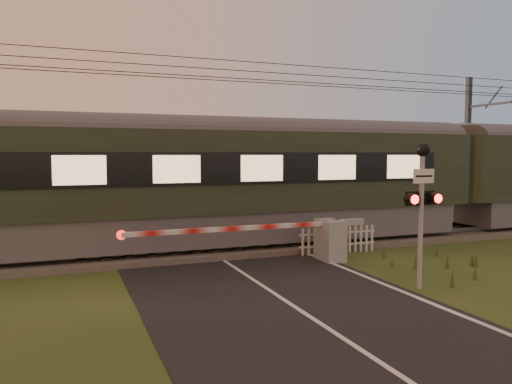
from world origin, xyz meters
name	(u,v)px	position (x,y,z in m)	size (l,w,h in m)	color
ground	(297,309)	(0.00, 0.00, 0.00)	(160.00, 160.00, 0.00)	#243E18
road	(303,312)	(0.02, -0.23, 0.01)	(6.00, 140.00, 0.03)	black
track_bed	(208,249)	(0.00, 6.50, 0.07)	(140.00, 3.40, 0.39)	#47423D
overhead_wires	(207,71)	(0.00, 6.50, 5.72)	(120.00, 0.62, 0.62)	black
train	(448,176)	(9.65, 6.50, 2.28)	(42.87, 2.96, 4.00)	slate
boom_gate	(321,239)	(2.61, 3.79, 0.67)	(7.13, 0.93, 1.23)	gray
crossing_signal	(422,189)	(3.34, 0.37, 2.33)	(0.86, 0.35, 3.39)	gray
picket_fence	(338,240)	(3.68, 4.60, 0.43)	(2.69, 0.07, 0.85)	silver
catenary_mast	(468,148)	(12.83, 8.72, 3.42)	(0.21, 2.45, 6.55)	#2D2D30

